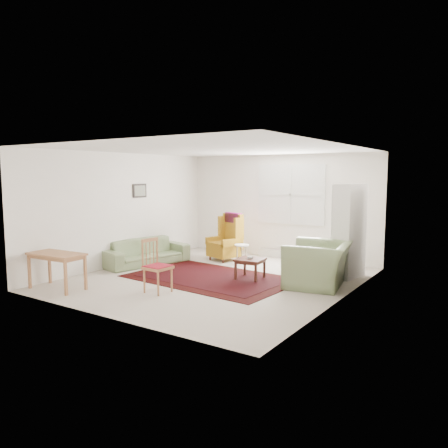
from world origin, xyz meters
The scene contains 10 objects.
room centered at (0.02, 0.21, 1.26)m, with size 5.04×5.54×2.51m.
rug centered at (-0.10, 0.00, 0.02)m, with size 3.18×2.05×0.03m, color black, non-canonical shape.
sofa centered at (-2.10, 0.26, 0.40)m, with size 1.97×0.77×0.79m, color #768A5C.
armchair centered at (1.85, 0.61, 0.48)m, with size 1.23×1.08×0.96m, color #768A5C.
wingback_chair centered at (-0.90, 1.65, 0.56)m, with size 0.64×0.68×1.12m, color #B07F1B, non-canonical shape.
coffee_table centered at (0.58, 0.35, 0.21)m, with size 0.50×0.50×0.41m, color #481F16, non-canonical shape.
stool centered at (-0.36, 1.57, 0.22)m, with size 0.33×0.33×0.44m, color white, non-canonical shape.
cabinet centered at (2.10, 1.59, 0.92)m, with size 0.39×0.74×1.85m, color white, non-canonical shape.
desk centered at (-1.91, -2.17, 0.33)m, with size 1.03×0.51×0.65m, color #AB7145, non-canonical shape.
desk_chair centered at (-0.27, -1.35, 0.46)m, with size 0.41×0.41×0.93m, color #AB7145, non-canonical shape.
Camera 1 is at (4.74, -6.84, 2.04)m, focal length 35.00 mm.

